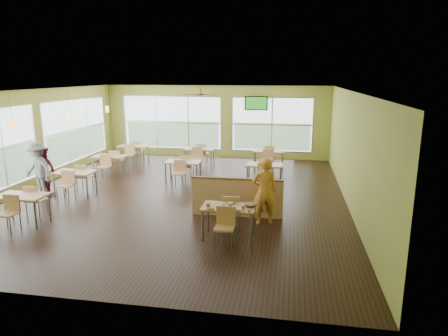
{
  "coord_description": "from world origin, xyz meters",
  "views": [
    {
      "loc": [
        3.33,
        -11.48,
        3.65
      ],
      "look_at": [
        1.55,
        -0.94,
        1.15
      ],
      "focal_mm": 32.0,
      "sensor_mm": 36.0,
      "label": 1
    }
  ],
  "objects": [
    {
      "name": "patron_maroon",
      "position": [
        -4.18,
        -0.56,
        0.76
      ],
      "size": [
        0.83,
        0.7,
        1.51
      ],
      "primitive_type": "imported",
      "rotation": [
        0.0,
        0.0,
        2.96
      ],
      "color": "maroon",
      "rests_on": "floor"
    },
    {
      "name": "food_basket",
      "position": [
        2.48,
        -2.93,
        0.78
      ],
      "size": [
        0.27,
        0.27,
        0.06
      ],
      "color": "black",
      "rests_on": "main_table"
    },
    {
      "name": "dining_tables",
      "position": [
        -1.05,
        1.71,
        0.63
      ],
      "size": [
        6.92,
        8.72,
        0.87
      ],
      "color": "tan",
      "rests_on": "floor"
    },
    {
      "name": "main_table",
      "position": [
        2.0,
        -3.0,
        0.63
      ],
      "size": [
        1.22,
        1.52,
        0.87
      ],
      "color": "tan",
      "rests_on": "floor"
    },
    {
      "name": "wrapper_right",
      "position": [
        2.26,
        -3.28,
        0.77
      ],
      "size": [
        0.16,
        0.15,
        0.03
      ],
      "primitive_type": "ellipsoid",
      "rotation": [
        0.0,
        0.0,
        -0.2
      ],
      "color": "#A4794F",
      "rests_on": "main_table"
    },
    {
      "name": "cup_red_far",
      "position": [
        2.35,
        -3.18,
        0.81
      ],
      "size": [
        0.08,
        0.08,
        0.3
      ],
      "color": "white",
      "rests_on": "main_table"
    },
    {
      "name": "cup_red_near",
      "position": [
        2.06,
        -3.13,
        0.82
      ],
      "size": [
        0.1,
        0.1,
        0.36
      ],
      "color": "white",
      "rests_on": "main_table"
    },
    {
      "name": "wrapper_left",
      "position": [
        1.65,
        -3.3,
        0.77
      ],
      "size": [
        0.18,
        0.16,
        0.04
      ],
      "primitive_type": "ellipsoid",
      "rotation": [
        0.0,
        0.0,
        -0.01
      ],
      "color": "#A4794F",
      "rests_on": "main_table"
    },
    {
      "name": "pendant_lights",
      "position": [
        -3.2,
        0.68,
        2.45
      ],
      "size": [
        0.11,
        7.31,
        0.86
      ],
      "color": "#2D2119",
      "rests_on": "ceiling"
    },
    {
      "name": "cup_blue",
      "position": [
        1.57,
        -3.21,
        0.82
      ],
      "size": [
        0.1,
        0.1,
        0.37
      ],
      "color": "white",
      "rests_on": "main_table"
    },
    {
      "name": "window_bays",
      "position": [
        -2.65,
        3.08,
        1.48
      ],
      "size": [
        9.24,
        10.24,
        2.38
      ],
      "color": "white",
      "rests_on": "room"
    },
    {
      "name": "wrapper_mid",
      "position": [
        2.03,
        -2.8,
        0.77
      ],
      "size": [
        0.19,
        0.17,
        0.05
      ],
      "primitive_type": "ellipsoid",
      "rotation": [
        0.0,
        0.0,
        0.06
      ],
      "color": "#A4794F",
      "rests_on": "main_table"
    },
    {
      "name": "man_plaid",
      "position": [
        2.74,
        -1.99,
        0.85
      ],
      "size": [
        0.71,
        0.57,
        1.7
      ],
      "primitive_type": "imported",
      "rotation": [
        0.0,
        0.0,
        3.43
      ],
      "color": "orange",
      "rests_on": "floor"
    },
    {
      "name": "cup_yellow",
      "position": [
        1.92,
        -3.17,
        0.82
      ],
      "size": [
        0.09,
        0.09,
        0.33
      ],
      "color": "white",
      "rests_on": "main_table"
    },
    {
      "name": "room",
      "position": [
        0.0,
        0.0,
        1.6
      ],
      "size": [
        12.0,
        12.04,
        3.2
      ],
      "color": "black",
      "rests_on": "ground"
    },
    {
      "name": "patron_grey",
      "position": [
        -4.2,
        -0.83,
        0.86
      ],
      "size": [
        1.27,
        1.03,
        1.72
      ],
      "primitive_type": "imported",
      "rotation": [
        0.0,
        0.0,
        -0.41
      ],
      "color": "slate",
      "rests_on": "floor"
    },
    {
      "name": "ceiling_fan",
      "position": [
        -0.0,
        3.0,
        2.95
      ],
      "size": [
        1.25,
        1.25,
        0.29
      ],
      "color": "#2D2119",
      "rests_on": "ceiling"
    },
    {
      "name": "tv_backwall",
      "position": [
        1.8,
        5.9,
        2.45
      ],
      "size": [
        1.0,
        0.07,
        0.6
      ],
      "color": "black",
      "rests_on": "wall_back"
    },
    {
      "name": "ketchup_cup",
      "position": [
        2.5,
        -3.27,
        0.76
      ],
      "size": [
        0.06,
        0.06,
        0.02
      ],
      "primitive_type": "cylinder",
      "color": "maroon",
      "rests_on": "main_table"
    },
    {
      "name": "half_wall_divider",
      "position": [
        2.0,
        -1.55,
        0.52
      ],
      "size": [
        2.4,
        0.14,
        1.04
      ],
      "color": "tan",
      "rests_on": "floor"
    }
  ]
}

